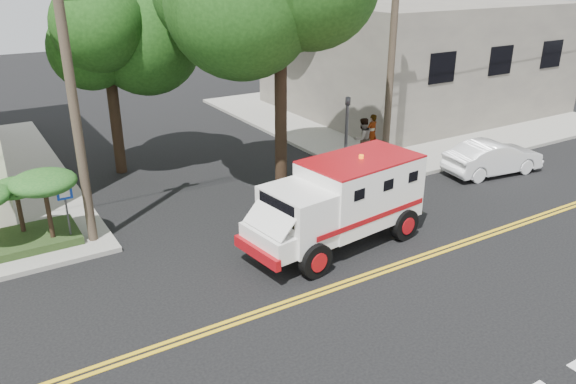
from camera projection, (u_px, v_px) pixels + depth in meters
ground at (355, 280)px, 15.45m from camera, size 100.00×100.00×0.00m
sidewalk_ne at (397, 112)px, 32.60m from camera, size 17.00×17.00×0.15m
building_right at (415, 55)px, 32.55m from camera, size 14.00×12.00×6.00m
utility_pole_left at (73, 101)px, 15.78m from camera, size 0.28×0.28×9.00m
utility_pole_right at (391, 63)px, 21.68m from camera, size 0.28×0.28×9.00m
tree_left at (115, 30)px, 21.29m from camera, size 4.48×4.20×7.70m
tree_right at (310, 3)px, 29.86m from camera, size 4.80×4.50×8.20m
traffic_signal at (346, 133)px, 20.86m from camera, size 0.15×0.18×3.60m
accessibility_sign at (66, 205)px, 16.82m from camera, size 0.45×0.10×2.02m
palm_planter at (18, 200)px, 16.47m from camera, size 3.52×2.63×2.36m
armored_truck at (342, 199)px, 16.93m from camera, size 6.02×2.92×2.64m
parked_sedan at (493, 158)px, 23.03m from camera, size 4.36×2.01×1.39m
pedestrian_a at (372, 133)px, 25.34m from camera, size 0.67×0.49×1.69m
pedestrian_b at (362, 139)px, 24.20m from camera, size 0.90×0.70×1.83m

